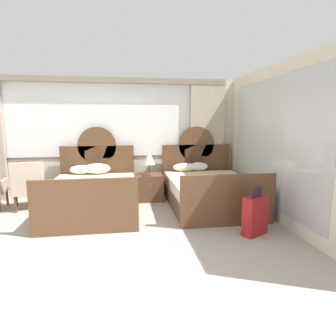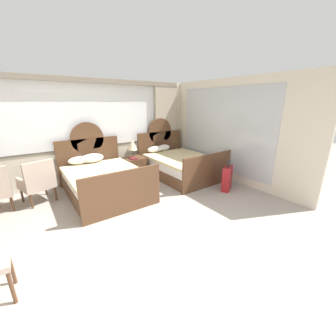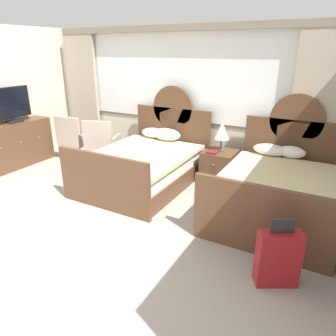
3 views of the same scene
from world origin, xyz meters
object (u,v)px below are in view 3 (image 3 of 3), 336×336
(bed_near_mirror, at_px, (278,191))
(dresser_minibar, at_px, (14,145))
(bed_near_window, at_px, (145,164))
(armchair_by_window_left, at_px, (101,142))
(suitcase_on_floor, at_px, (278,258))
(nightstand_between_beds, at_px, (219,166))
(tv_flatscreen, at_px, (12,105))
(table_lamp_on_nightstand, at_px, (222,131))
(armchair_by_window_centre, at_px, (74,137))
(book_on_nightstand, at_px, (213,152))

(bed_near_mirror, relative_size, dresser_minibar, 1.44)
(bed_near_window, bearing_deg, armchair_by_window_left, 164.83)
(dresser_minibar, relative_size, suitcase_on_floor, 2.07)
(nightstand_between_beds, xyz_separation_m, tv_flatscreen, (-3.89, -1.15, 0.96))
(dresser_minibar, distance_m, armchair_by_window_left, 1.75)
(nightstand_between_beds, relative_size, table_lamp_on_nightstand, 1.12)
(nightstand_between_beds, relative_size, armchair_by_window_centre, 0.61)
(nightstand_between_beds, xyz_separation_m, table_lamp_on_nightstand, (-0.00, 0.05, 0.64))
(tv_flatscreen, bearing_deg, bed_near_mirror, 5.37)
(book_on_nightstand, bearing_deg, nightstand_between_beds, 53.65)
(bed_near_mirror, relative_size, nightstand_between_beds, 3.86)
(table_lamp_on_nightstand, relative_size, suitcase_on_floor, 0.69)
(table_lamp_on_nightstand, xyz_separation_m, armchair_by_window_left, (-2.42, -0.36, -0.44))
(bed_near_window, relative_size, armchair_by_window_centre, 2.35)
(armchair_by_window_left, xyz_separation_m, suitcase_on_floor, (3.85, -1.90, -0.19))
(bed_near_window, height_order, nightstand_between_beds, bed_near_window)
(table_lamp_on_nightstand, height_order, dresser_minibar, table_lamp_on_nightstand)
(bed_near_window, height_order, armchair_by_window_centre, bed_near_window)
(bed_near_mirror, height_order, nightstand_between_beds, bed_near_mirror)
(bed_near_window, height_order, dresser_minibar, bed_near_window)
(bed_near_window, bearing_deg, nightstand_between_beds, 30.16)
(bed_near_mirror, xyz_separation_m, table_lamp_on_nightstand, (-1.14, 0.72, 0.59))
(table_lamp_on_nightstand, bearing_deg, suitcase_on_floor, -57.75)
(tv_flatscreen, relative_size, suitcase_on_floor, 1.07)
(table_lamp_on_nightstand, relative_size, armchair_by_window_centre, 0.54)
(armchair_by_window_left, bearing_deg, bed_near_mirror, -5.71)
(nightstand_between_beds, xyz_separation_m, armchair_by_window_centre, (-3.19, -0.32, 0.21))
(book_on_nightstand, relative_size, suitcase_on_floor, 0.35)
(bed_near_window, distance_m, dresser_minibar, 2.84)
(armchair_by_window_left, bearing_deg, armchair_by_window_centre, -179.73)
(bed_near_mirror, xyz_separation_m, nightstand_between_beds, (-1.14, 0.67, -0.05))
(book_on_nightstand, height_order, suitcase_on_floor, suitcase_on_floor)
(nightstand_between_beds, xyz_separation_m, armchair_by_window_left, (-2.43, -0.32, 0.21))
(dresser_minibar, xyz_separation_m, armchair_by_window_centre, (0.73, 0.91, 0.04))
(nightstand_between_beds, bearing_deg, armchair_by_window_left, -172.55)
(bed_near_window, xyz_separation_m, nightstand_between_beds, (1.14, 0.66, -0.06))
(bed_near_window, distance_m, armchair_by_window_left, 1.34)
(dresser_minibar, bearing_deg, armchair_by_window_left, 31.56)
(nightstand_between_beds, bearing_deg, armchair_by_window_centre, -174.25)
(bed_near_mirror, bearing_deg, armchair_by_window_centre, 175.34)
(bed_near_window, relative_size, table_lamp_on_nightstand, 4.34)
(table_lamp_on_nightstand, xyz_separation_m, dresser_minibar, (-3.92, -1.28, -0.48))
(book_on_nightstand, xyz_separation_m, armchair_by_window_left, (-2.34, -0.21, -0.10))
(nightstand_between_beds, distance_m, table_lamp_on_nightstand, 0.65)
(armchair_by_window_left, relative_size, armchair_by_window_centre, 1.00)
(bed_near_mirror, xyz_separation_m, book_on_nightstand, (-1.22, 0.56, 0.25))
(nightstand_between_beds, distance_m, book_on_nightstand, 0.33)
(bed_near_window, relative_size, nightstand_between_beds, 3.86)
(nightstand_between_beds, distance_m, armchair_by_window_centre, 3.21)
(nightstand_between_beds, height_order, table_lamp_on_nightstand, table_lamp_on_nightstand)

